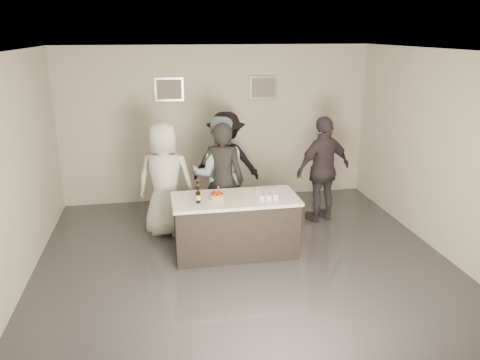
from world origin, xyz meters
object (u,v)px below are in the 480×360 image
(person_main_blue, at_px, (219,174))
(person_guest_back, at_px, (226,162))
(beer_bottle_b, at_px, (198,194))
(person_guest_right, at_px, (323,169))
(beer_bottle_a, at_px, (198,189))
(person_guest_left, at_px, (165,180))
(bar_counter, at_px, (235,225))
(person_main_black, at_px, (223,180))
(cake, at_px, (217,197))

(person_main_blue, bearing_deg, person_guest_back, -101.04)
(beer_bottle_b, xyz_separation_m, person_guest_right, (2.29, 1.17, -0.09))
(person_guest_back, bearing_deg, beer_bottle_a, 77.73)
(person_guest_right, bearing_deg, person_guest_left, -16.12)
(bar_counter, relative_size, beer_bottle_a, 7.15)
(bar_counter, xyz_separation_m, beer_bottle_a, (-0.54, 0.11, 0.58))
(bar_counter, bearing_deg, beer_bottle_a, 168.70)
(beer_bottle_a, xyz_separation_m, person_main_blue, (0.43, 0.88, -0.06))
(beer_bottle_b, distance_m, person_main_black, 0.98)
(beer_bottle_b, height_order, person_guest_left, person_guest_left)
(beer_bottle_b, distance_m, person_guest_right, 2.58)
(person_guest_back, bearing_deg, cake, 86.60)
(beer_bottle_b, bearing_deg, person_guest_right, 27.09)
(person_main_blue, relative_size, person_guest_back, 1.04)
(person_main_black, relative_size, person_guest_right, 1.01)
(person_main_black, xyz_separation_m, person_main_blue, (-0.03, 0.27, 0.02))
(cake, bearing_deg, person_main_blue, 80.26)
(beer_bottle_a, height_order, beer_bottle_b, same)
(cake, relative_size, person_guest_right, 0.12)
(cake, distance_m, person_guest_back, 1.88)
(person_guest_left, distance_m, person_guest_right, 2.74)
(person_main_black, height_order, person_guest_left, person_main_black)
(bar_counter, bearing_deg, cake, -175.64)
(bar_counter, bearing_deg, person_guest_back, 85.62)
(person_guest_left, bearing_deg, person_guest_back, -127.36)
(person_main_black, relative_size, person_guest_left, 1.01)
(beer_bottle_b, relative_size, person_main_black, 0.14)
(person_main_blue, bearing_deg, beer_bottle_b, 73.63)
(person_guest_right, relative_size, person_guest_back, 1.00)
(person_guest_left, bearing_deg, beer_bottle_b, 126.87)
(person_main_blue, bearing_deg, bar_counter, 101.64)
(cake, xyz_separation_m, person_main_blue, (0.17, 1.00, 0.03))
(bar_counter, height_order, person_guest_left, person_guest_left)
(beer_bottle_a, height_order, person_guest_back, person_guest_back)
(beer_bottle_b, relative_size, person_guest_right, 0.14)
(person_guest_back, bearing_deg, person_guest_right, 163.57)
(bar_counter, height_order, beer_bottle_a, beer_bottle_a)
(person_main_black, xyz_separation_m, person_guest_left, (-0.91, 0.20, -0.01))
(person_main_blue, height_order, person_guest_right, person_main_blue)
(person_main_blue, xyz_separation_m, person_guest_back, (0.25, 0.83, -0.04))
(beer_bottle_a, bearing_deg, beer_bottle_b, -93.44)
(beer_bottle_b, bearing_deg, person_guest_back, 70.42)
(cake, distance_m, beer_bottle_b, 0.31)
(person_guest_left, distance_m, person_guest_back, 1.45)
(cake, xyz_separation_m, person_main_black, (0.20, 0.74, 0.01))
(bar_counter, xyz_separation_m, person_main_black, (-0.08, 0.72, 0.50))
(person_guest_back, bearing_deg, person_guest_left, 47.87)
(cake, xyz_separation_m, person_guest_right, (2.02, 1.06, -0.00))
(person_main_blue, relative_size, person_guest_left, 1.03)
(person_main_blue, distance_m, person_guest_right, 1.85)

